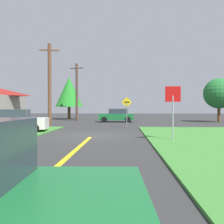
# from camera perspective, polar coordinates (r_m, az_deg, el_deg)

# --- Properties ---
(ground_plane) EXTENTS (120.00, 120.00, 0.00)m
(ground_plane) POSITION_cam_1_polar(r_m,az_deg,el_deg) (15.46, -4.57, -5.45)
(ground_plane) COLOR #323232
(lane_stripe_center) EXTENTS (0.20, 14.00, 0.01)m
(lane_stripe_center) POSITION_cam_1_polar(r_m,az_deg,el_deg) (7.70, -12.35, -12.00)
(lane_stripe_center) COLOR yellow
(lane_stripe_center) RESTS_ON ground
(stop_sign) EXTENTS (0.80, 0.07, 2.85)m
(stop_sign) POSITION_cam_1_polar(r_m,az_deg,el_deg) (13.10, 13.99, 2.23)
(stop_sign) COLOR #9EA0A8
(stop_sign) RESTS_ON ground
(parked_car_near_building) EXTENTS (4.68, 2.61, 1.62)m
(parked_car_near_building) POSITION_cam_1_polar(r_m,az_deg,el_deg) (18.56, -21.93, -1.95)
(parked_car_near_building) COLOR white
(parked_car_near_building) RESTS_ON ground
(car_approaching_junction) EXTENTS (4.16, 2.25, 1.62)m
(car_approaching_junction) POSITION_cam_1_polar(r_m,az_deg,el_deg) (29.85, 1.09, -0.79)
(car_approaching_junction) COLOR #196B33
(car_approaching_junction) RESTS_ON ground
(utility_pole_mid) EXTENTS (1.79, 0.46, 7.68)m
(utility_pole_mid) POSITION_cam_1_polar(r_m,az_deg,el_deg) (23.56, -14.33, 6.33)
(utility_pole_mid) COLOR brown
(utility_pole_mid) RESTS_ON ground
(utility_pole_far) EXTENTS (1.78, 0.52, 7.47)m
(utility_pole_far) POSITION_cam_1_polar(r_m,az_deg,el_deg) (32.24, -8.20, 4.72)
(utility_pole_far) COLOR #50392F
(utility_pole_far) RESTS_ON ground
(direction_sign) EXTENTS (0.91, 0.08, 2.68)m
(direction_sign) POSITION_cam_1_polar(r_m,az_deg,el_deg) (21.57, 3.45, 0.81)
(direction_sign) COLOR slate
(direction_sign) RESTS_ON ground
(oak_tree_left) EXTENTS (3.65, 3.65, 5.29)m
(oak_tree_left) POSITION_cam_1_polar(r_m,az_deg,el_deg) (32.17, 23.64, 3.97)
(oak_tree_left) COLOR brown
(oak_tree_left) RESTS_ON ground
(pine_tree_center) EXTENTS (4.08, 4.08, 6.38)m
(pine_tree_center) POSITION_cam_1_polar(r_m,az_deg,el_deg) (37.59, -9.97, 4.61)
(pine_tree_center) COLOR brown
(pine_tree_center) RESTS_ON ground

